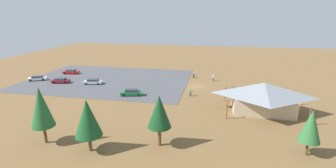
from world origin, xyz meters
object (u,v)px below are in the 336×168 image
at_px(visitor_by_pavilion, 190,92).
at_px(car_red_near_entry, 71,72).
at_px(bicycle_orange_lone_east, 233,88).
at_px(car_silver_far_end, 93,81).
at_px(bicycle_red_trailside, 280,89).
at_px(bicycle_blue_front_row, 263,87).
at_px(pine_west, 159,112).
at_px(bicycle_black_near_sign, 224,93).
at_px(car_green_front_row, 132,92).
at_px(visitor_at_bikes, 259,93).
at_px(visitor_crossing_yard, 213,78).
at_px(bicycle_black_yard_center, 265,90).
at_px(bike_pavilion, 263,95).
at_px(bicycle_green_edge_south, 271,88).
at_px(pine_mideast, 41,107).
at_px(bicycle_white_edge_north, 242,93).
at_px(car_white_mid_lot, 37,78).
at_px(bicycle_yellow_mid_cluster, 235,94).
at_px(bicycle_teal_yard_left, 229,90).
at_px(lot_sign, 194,76).
at_px(car_maroon_end_stall, 61,80).
at_px(pine_far_west, 311,126).
at_px(trash_bin, 194,76).
at_px(pine_east, 87,118).
at_px(bicycle_silver_by_bin, 287,90).

bearing_deg(visitor_by_pavilion, car_red_near_entry, -19.92).
distance_m(bicycle_orange_lone_east, car_silver_far_end, 35.04).
bearing_deg(bicycle_red_trailside, bicycle_blue_front_row, -8.28).
xyz_separation_m(bicycle_red_trailside, car_red_near_entry, (57.72, -5.11, 0.33)).
height_order(pine_west, bicycle_black_near_sign, pine_west).
distance_m(car_green_front_row, visitor_at_bikes, 27.82).
distance_m(bicycle_orange_lone_east, visitor_crossing_yard, 8.68).
xyz_separation_m(bicycle_black_yard_center, visitor_crossing_yard, (12.09, -7.05, 0.53)).
distance_m(car_silver_far_end, visitor_crossing_yard, 31.58).
relative_size(bike_pavilion, car_red_near_entry, 2.85).
height_order(bicycle_red_trailside, bicycle_green_edge_south, bicycle_green_edge_south).
bearing_deg(pine_mideast, visitor_crossing_yard, -120.79).
relative_size(bicycle_white_edge_north, car_white_mid_lot, 0.34).
distance_m(bike_pavilion, pine_west, 22.11).
distance_m(bicycle_black_yard_center, bicycle_yellow_mid_cluster, 8.46).
bearing_deg(visitor_crossing_yard, bicycle_yellow_mid_cluster, 113.14).
bearing_deg(bicycle_teal_yard_left, visitor_by_pavilion, 28.24).
xyz_separation_m(bicycle_black_yard_center, visitor_by_pavilion, (16.76, 6.62, 0.49)).
distance_m(lot_sign, car_maroon_end_stall, 35.05).
relative_size(pine_far_west, car_red_near_entry, 1.31).
height_order(car_red_near_entry, car_maroon_end_stall, car_maroon_end_stall).
relative_size(trash_bin, car_silver_far_end, 0.18).
relative_size(bicycle_blue_front_row, visitor_crossing_yard, 0.90).
relative_size(bicycle_yellow_mid_cluster, bicycle_black_near_sign, 1.37).
distance_m(trash_bin, car_green_front_row, 21.92).
bearing_deg(lot_sign, pine_far_west, 117.94).
height_order(lot_sign, bicycle_black_yard_center, lot_sign).
xyz_separation_m(bicycle_red_trailside, bicycle_teal_yard_left, (11.93, 3.91, 0.02)).
xyz_separation_m(pine_east, pine_west, (-8.71, -3.09, 0.31)).
bearing_deg(bicycle_green_edge_south, bicycle_silver_by_bin, 156.47).
distance_m(bicycle_green_edge_south, car_white_mid_lot, 60.53).
bearing_deg(bicycle_white_edge_north, visitor_by_pavilion, 15.66).
bearing_deg(bicycle_orange_lone_east, pine_mideast, 48.23).
height_order(bike_pavilion, trash_bin, bike_pavilion).
height_order(bicycle_blue_front_row, visitor_crossing_yard, visitor_crossing_yard).
distance_m(bicycle_white_edge_north, bicycle_teal_yard_left, 3.06).
relative_size(pine_west, visitor_at_bikes, 4.03).
distance_m(bicycle_black_yard_center, bicycle_teal_yard_left, 8.61).
relative_size(bicycle_white_edge_north, visitor_crossing_yard, 0.95).
relative_size(pine_east, visitor_at_bikes, 3.99).
height_order(pine_east, bicycle_black_yard_center, pine_east).
bearing_deg(bicycle_teal_yard_left, bicycle_yellow_mid_cluster, 116.49).
xyz_separation_m(bicycle_black_near_sign, visitor_crossing_yard, (2.69, -11.01, 0.57)).
xyz_separation_m(bicycle_black_yard_center, bicycle_silver_by_bin, (-4.79, -0.64, 0.02)).
relative_size(pine_east, car_maroon_end_stall, 1.54).
bearing_deg(car_maroon_end_stall, bicycle_silver_by_bin, -176.51).
height_order(pine_west, bicycle_black_yard_center, pine_west).
height_order(pine_far_west, bicycle_yellow_mid_cluster, pine_far_west).
bearing_deg(pine_far_west, car_silver_far_end, -30.38).
bearing_deg(trash_bin, bike_pavilion, 123.20).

